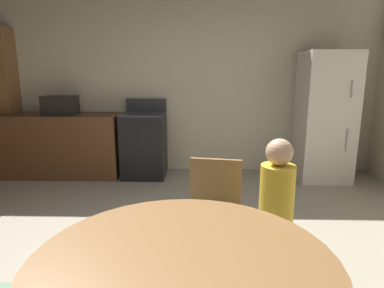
# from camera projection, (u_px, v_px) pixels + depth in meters

# --- Properties ---
(wall_back) EXTENTS (6.19, 0.12, 2.70)m
(wall_back) POSITION_uv_depth(u_px,v_px,m) (176.00, 81.00, 4.90)
(wall_back) COLOR beige
(wall_back) RESTS_ON ground
(kitchen_counter) EXTENTS (2.00, 0.60, 0.90)m
(kitchen_counter) POSITION_uv_depth(u_px,v_px,m) (52.00, 145.00, 4.75)
(kitchen_counter) COLOR brown
(kitchen_counter) RESTS_ON ground
(pantry_column) EXTENTS (0.44, 0.36, 2.10)m
(pantry_column) POSITION_uv_depth(u_px,v_px,m) (1.00, 102.00, 4.81)
(pantry_column) COLOR olive
(pantry_column) RESTS_ON ground
(oven_range) EXTENTS (0.60, 0.60, 1.10)m
(oven_range) POSITION_uv_depth(u_px,v_px,m) (144.00, 144.00, 4.71)
(oven_range) COLOR black
(oven_range) RESTS_ON ground
(refrigerator) EXTENTS (0.68, 0.68, 1.76)m
(refrigerator) POSITION_uv_depth(u_px,v_px,m) (325.00, 117.00, 4.50)
(refrigerator) COLOR silver
(refrigerator) RESTS_ON ground
(microwave) EXTENTS (0.44, 0.32, 0.26)m
(microwave) POSITION_uv_depth(u_px,v_px,m) (60.00, 105.00, 4.62)
(microwave) COLOR black
(microwave) RESTS_ON kitchen_counter
(chair_north) EXTENTS (0.46, 0.46, 0.87)m
(chair_north) POSITION_uv_depth(u_px,v_px,m) (213.00, 212.00, 2.35)
(chair_north) COLOR olive
(chair_north) RESTS_ON ground
(person_child) EXTENTS (0.31, 0.31, 1.09)m
(person_child) POSITION_uv_depth(u_px,v_px,m) (276.00, 216.00, 2.12)
(person_child) COLOR #8C337A
(person_child) RESTS_ON ground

